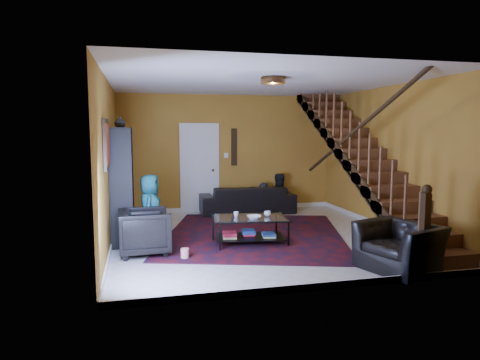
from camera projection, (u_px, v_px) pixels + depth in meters
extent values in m
plane|color=beige|center=(259.00, 237.00, 7.89)|extent=(5.50, 5.50, 0.00)
plane|color=#B28727|center=(228.00, 153.00, 10.38)|extent=(5.20, 0.00, 5.20)
plane|color=#B28727|center=(322.00, 177.00, 5.07)|extent=(5.20, 0.00, 5.20)
plane|color=#B28727|center=(109.00, 164.00, 7.13)|extent=(0.00, 5.50, 5.50)
plane|color=#B28727|center=(387.00, 159.00, 8.32)|extent=(0.00, 5.50, 5.50)
plane|color=white|center=(259.00, 82.00, 7.56)|extent=(5.50, 5.50, 0.00)
cube|color=silver|center=(228.00, 208.00, 10.53)|extent=(5.20, 0.02, 0.10)
cube|color=silver|center=(112.00, 243.00, 7.28)|extent=(0.02, 5.50, 0.10)
cube|color=#B28727|center=(365.00, 163.00, 8.22)|extent=(0.95, 4.92, 2.83)
cube|color=black|center=(344.00, 160.00, 8.11)|extent=(0.04, 5.02, 3.02)
cylinder|color=black|center=(346.00, 136.00, 8.06)|extent=(0.07, 4.20, 2.44)
cube|color=black|center=(425.00, 232.00, 5.89)|extent=(0.10, 0.10, 1.10)
cube|color=black|center=(123.00, 183.00, 7.80)|extent=(0.35, 1.80, 2.00)
cube|color=black|center=(124.00, 215.00, 7.87)|extent=(0.35, 1.72, 0.03)
cube|color=black|center=(123.00, 174.00, 7.78)|extent=(0.35, 1.72, 0.03)
cube|color=silver|center=(200.00, 169.00, 10.24)|extent=(0.82, 0.05, 2.05)
cube|color=maroon|center=(106.00, 144.00, 6.22)|extent=(0.04, 0.74, 0.74)
cube|color=black|center=(234.00, 147.00, 10.38)|extent=(0.14, 0.03, 0.90)
cylinder|color=#3F2814|center=(273.00, 81.00, 6.80)|extent=(0.40, 0.40, 0.10)
cube|color=#480C11|center=(254.00, 234.00, 8.02)|extent=(4.11, 4.41, 0.02)
imported|color=black|center=(247.00, 199.00, 10.16)|extent=(2.24, 0.94, 0.65)
imported|color=black|center=(145.00, 232.00, 6.74)|extent=(0.83, 0.81, 0.72)
imported|color=black|center=(399.00, 247.00, 6.00)|extent=(1.17, 1.24, 0.65)
imported|color=black|center=(263.00, 206.00, 10.32)|extent=(0.46, 0.33, 1.16)
imported|color=black|center=(278.00, 201.00, 10.40)|extent=(0.69, 0.56, 1.37)
imported|color=#1B6467|center=(150.00, 209.00, 7.32)|extent=(0.46, 0.64, 1.21)
cube|color=black|center=(220.00, 237.00, 6.91)|extent=(0.03, 0.03, 0.46)
cube|color=black|center=(288.00, 233.00, 7.18)|extent=(0.03, 0.03, 0.46)
cube|color=black|center=(213.00, 228.00, 7.55)|extent=(0.03, 0.03, 0.46)
cube|color=black|center=(276.00, 225.00, 7.82)|extent=(0.03, 0.03, 0.46)
cube|color=black|center=(250.00, 237.00, 7.38)|extent=(1.25, 0.82, 0.02)
cube|color=silver|center=(250.00, 218.00, 7.34)|extent=(1.32, 0.89, 0.02)
imported|color=#999999|center=(267.00, 214.00, 7.41)|extent=(0.13, 0.13, 0.09)
imported|color=#999999|center=(236.00, 214.00, 7.39)|extent=(0.09, 0.09, 0.08)
imported|color=#999999|center=(254.00, 217.00, 7.19)|extent=(0.25, 0.25, 0.06)
imported|color=#999999|center=(120.00, 122.00, 7.19)|extent=(0.18, 0.18, 0.19)
cylinder|color=red|center=(185.00, 253.00, 6.50)|extent=(0.17, 0.17, 0.14)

